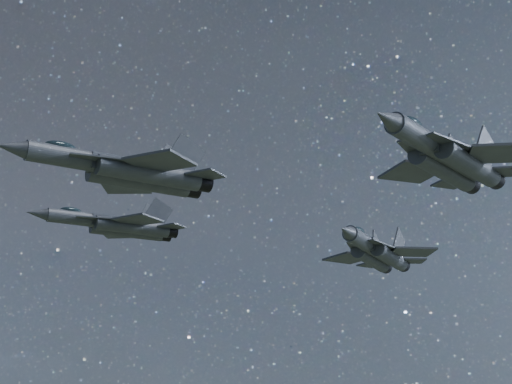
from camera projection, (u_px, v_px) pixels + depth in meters
jet_lead at (128, 171)px, 58.14m from camera, size 16.99×11.79×4.27m
jet_left at (118, 225)px, 76.56m from camera, size 15.45×10.58×3.88m
jet_right at (447, 158)px, 55.55m from camera, size 17.34×11.89×4.35m
jet_slot at (376, 252)px, 79.03m from camera, size 17.08×11.20×4.39m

